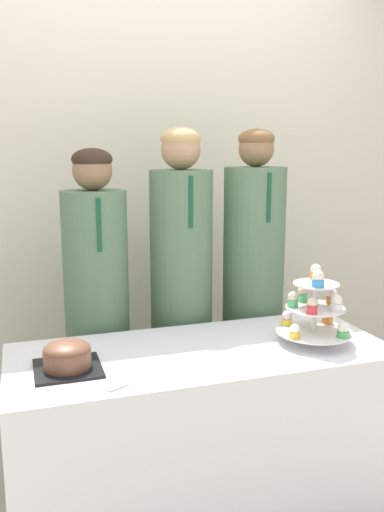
# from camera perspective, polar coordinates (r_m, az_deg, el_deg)

# --- Properties ---
(wall_back) EXTENTS (9.00, 0.06, 2.70)m
(wall_back) POSITION_cam_1_polar(r_m,az_deg,el_deg) (2.99, -5.75, 9.01)
(wall_back) COLOR beige
(wall_back) RESTS_ON ground_plane
(table) EXTENTS (1.44, 0.60, 0.71)m
(table) POSITION_cam_1_polar(r_m,az_deg,el_deg) (2.25, 0.96, -18.32)
(table) COLOR white
(table) RESTS_ON ground_plane
(round_cake) EXTENTS (0.23, 0.23, 0.10)m
(round_cake) POSITION_cam_1_polar(r_m,az_deg,el_deg) (1.95, -13.00, -10.22)
(round_cake) COLOR black
(round_cake) RESTS_ON table
(cake_knife) EXTENTS (0.23, 0.13, 0.01)m
(cake_knife) POSITION_cam_1_polar(r_m,az_deg,el_deg) (1.82, -6.74, -13.19)
(cake_knife) COLOR silver
(cake_knife) RESTS_ON table
(cupcake_stand) EXTENTS (0.30, 0.30, 0.31)m
(cupcake_stand) POSITION_cam_1_polar(r_m,az_deg,el_deg) (2.18, 12.89, -5.45)
(cupcake_stand) COLOR silver
(cupcake_stand) RESTS_ON table
(student_0) EXTENTS (0.28, 0.29, 1.47)m
(student_0) POSITION_cam_1_polar(r_m,az_deg,el_deg) (2.47, -9.90, -7.02)
(student_0) COLOR #567556
(student_0) RESTS_ON ground_plane
(student_1) EXTENTS (0.29, 0.29, 1.56)m
(student_1) POSITION_cam_1_polar(r_m,az_deg,el_deg) (2.54, -1.12, -5.26)
(student_1) COLOR #567556
(student_1) RESTS_ON ground_plane
(student_2) EXTENTS (0.29, 0.30, 1.55)m
(student_2) POSITION_cam_1_polar(r_m,az_deg,el_deg) (2.66, 6.41, -4.72)
(student_2) COLOR #567556
(student_2) RESTS_ON ground_plane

